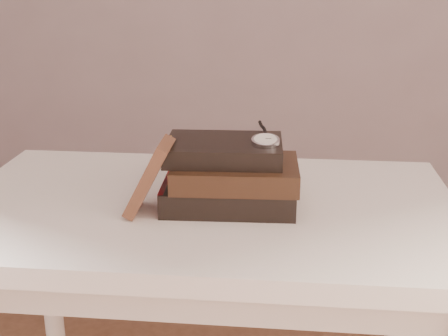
# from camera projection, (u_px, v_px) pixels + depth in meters

# --- Properties ---
(table) EXTENTS (1.00, 0.60, 0.75)m
(table) POSITION_uv_depth(u_px,v_px,m) (205.00, 244.00, 1.23)
(table) COLOR white
(table) RESTS_ON ground
(book_stack) EXTENTS (0.27, 0.19, 0.13)m
(book_stack) POSITION_uv_depth(u_px,v_px,m) (230.00, 176.00, 1.17)
(book_stack) COLOR black
(book_stack) RESTS_ON table
(journal) EXTENTS (0.09, 0.10, 0.14)m
(journal) POSITION_uv_depth(u_px,v_px,m) (149.00, 177.00, 1.13)
(journal) COLOR #43251A
(journal) RESTS_ON table
(pocket_watch) EXTENTS (0.06, 0.16, 0.02)m
(pocket_watch) POSITION_uv_depth(u_px,v_px,m) (265.00, 140.00, 1.14)
(pocket_watch) COLOR silver
(pocket_watch) RESTS_ON book_stack
(eyeglasses) EXTENTS (0.11, 0.13, 0.05)m
(eyeglasses) POSITION_uv_depth(u_px,v_px,m) (188.00, 155.00, 1.26)
(eyeglasses) COLOR silver
(eyeglasses) RESTS_ON book_stack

